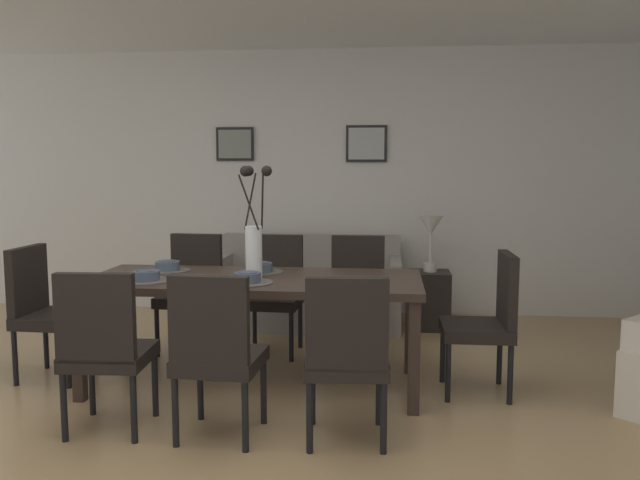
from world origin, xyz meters
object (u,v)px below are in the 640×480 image
at_px(centerpiece_vase, 254,235).
at_px(side_table, 429,300).
at_px(bowl_far_left, 247,277).
at_px(framed_picture_left, 235,144).
at_px(dining_chair_far_left, 216,348).
at_px(bowl_near_right, 167,265).
at_px(dining_chair_far_right, 274,288).
at_px(dining_chair_head_west, 44,306).
at_px(framed_picture_center, 366,144).
at_px(dining_table, 254,288).
at_px(table_lamp, 431,230).
at_px(dining_chair_near_right, 192,286).
at_px(dining_chair_mid_left, 347,351).
at_px(sofa, 308,293).
at_px(dining_chair_mid_right, 357,289).
at_px(bowl_far_right, 260,267).
at_px(bowl_near_left, 146,275).
at_px(dining_chair_near_left, 104,344).

height_order(centerpiece_vase, side_table, centerpiece_vase).
bearing_deg(bowl_far_left, framed_picture_left, 104.82).
relative_size(dining_chair_far_left, bowl_near_right, 5.41).
height_order(dining_chair_far_right, dining_chair_head_west, same).
bearing_deg(framed_picture_center, side_table, -43.61).
height_order(dining_table, dining_chair_head_west, dining_chair_head_west).
relative_size(table_lamp, framed_picture_left, 1.34).
distance_m(dining_chair_near_right, bowl_near_right, 0.69).
height_order(dining_chair_near_right, dining_chair_head_west, same).
relative_size(dining_chair_far_right, side_table, 1.77).
distance_m(dining_chair_mid_left, sofa, 2.71).
distance_m(dining_chair_mid_right, framed_picture_left, 2.26).
bearing_deg(framed_picture_center, bowl_near_right, -122.44).
relative_size(dining_table, dining_chair_far_right, 2.39).
bearing_deg(sofa, bowl_near_right, -116.60).
height_order(dining_chair_far_left, dining_chair_far_right, same).
xyz_separation_m(dining_chair_far_left, bowl_near_right, (-0.63, 1.09, 0.27)).
height_order(dining_table, framed_picture_center, framed_picture_center).
distance_m(dining_chair_far_right, dining_chair_mid_right, 0.66).
distance_m(dining_table, bowl_far_right, 0.23).
height_order(dining_chair_head_west, framed_picture_left, framed_picture_left).
xyz_separation_m(dining_chair_near_right, bowl_near_right, (0.02, -0.63, 0.27)).
relative_size(dining_chair_mid_left, framed_picture_left, 2.42).
relative_size(bowl_far_left, framed_picture_left, 0.45).
xyz_separation_m(dining_chair_far_right, bowl_near_right, (-0.64, -0.64, 0.27)).
xyz_separation_m(bowl_near_left, side_table, (1.92, 1.90, -0.52)).
bearing_deg(bowl_near_right, bowl_far_right, 0.00).
height_order(dining_chair_near_left, side_table, dining_chair_near_left).
bearing_deg(sofa, framed_picture_center, 42.81).
bearing_deg(framed_picture_left, dining_chair_far_right, -65.99).
bearing_deg(bowl_near_right, side_table, 37.96).
bearing_deg(dining_chair_near_right, dining_chair_far_left, -69.14).
height_order(dining_table, dining_chair_mid_left, dining_chair_mid_left).
relative_size(dining_chair_head_west, framed_picture_center, 2.30).
distance_m(centerpiece_vase, sofa, 1.94).
xyz_separation_m(sofa, framed_picture_center, (0.52, 0.48, 1.40)).
bearing_deg(dining_table, bowl_far_right, 90.00).
xyz_separation_m(dining_table, dining_chair_head_west, (-1.49, 0.02, -0.16)).
height_order(dining_chair_far_right, bowl_far_right, dining_chair_far_right).
bearing_deg(dining_chair_far_right, side_table, 33.99).
relative_size(dining_chair_head_west, centerpiece_vase, 1.25).
distance_m(centerpiece_vase, table_lamp, 2.12).
xyz_separation_m(dining_chair_far_right, dining_chair_mid_right, (0.66, 0.00, 0.00)).
xyz_separation_m(bowl_near_left, sofa, (0.79, 1.99, -0.50)).
relative_size(dining_chair_far_left, sofa, 0.53).
distance_m(dining_chair_near_right, sofa, 1.28).
relative_size(dining_chair_near_right, framed_picture_left, 2.42).
relative_size(dining_chair_head_west, table_lamp, 1.80).
relative_size(dining_chair_mid_left, dining_chair_head_west, 1.00).
relative_size(dining_chair_near_left, framed_picture_center, 2.30).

